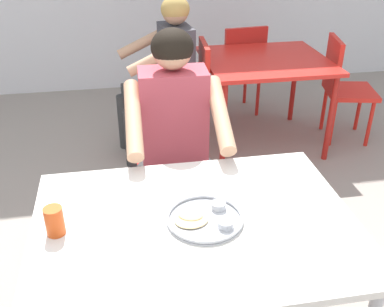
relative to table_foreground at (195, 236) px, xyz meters
The scene contains 10 objects.
table_foreground is the anchor object (origin of this frame).
thali_tray 0.09m from the table_foreground, ahead, with size 0.29×0.29×0.03m.
drinking_cup 0.52m from the table_foreground, behind, with size 0.07×0.07×0.11m.
chair_foreground 0.92m from the table_foreground, 87.99° to the left, with size 0.42×0.45×0.88m.
diner_foreground 0.69m from the table_foreground, 87.89° to the left, with size 0.50×0.56×1.26m.
table_background_red 2.12m from the table_foreground, 64.70° to the left, with size 0.95×0.87×0.72m.
chair_red_left 1.89m from the table_foreground, 81.11° to the left, with size 0.45×0.42×0.88m.
chair_red_right 2.45m from the table_foreground, 50.37° to the left, with size 0.45×0.46×0.85m.
chair_red_far 2.65m from the table_foreground, 70.79° to the left, with size 0.44×0.44×0.84m.
patron_background 1.91m from the table_foreground, 86.59° to the left, with size 0.59×0.54×1.20m.
Camera 1 is at (-0.17, -1.30, 1.77)m, focal length 41.95 mm.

